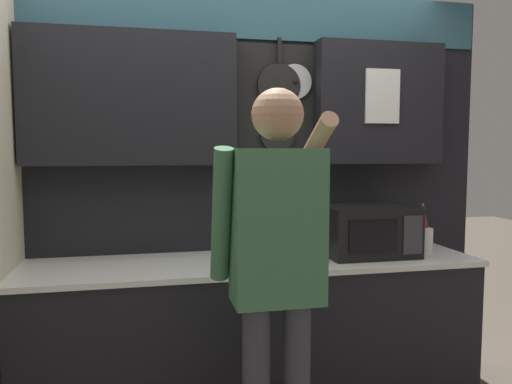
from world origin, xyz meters
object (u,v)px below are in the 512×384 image
knife_block (255,241)px  person (276,257)px  microwave (367,230)px  utensil_crock (424,238)px

knife_block → person: person is taller
microwave → knife_block: bearing=180.0°
microwave → person: (-0.73, -0.67, 0.02)m
knife_block → utensil_crock: (1.04, 0.00, -0.03)m
person → microwave: bearing=42.6°
knife_block → utensil_crock: size_ratio=0.96×
utensil_crock → person: bearing=-148.6°
utensil_crock → person: person is taller
knife_block → utensil_crock: bearing=0.1°
utensil_crock → person: 1.29m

